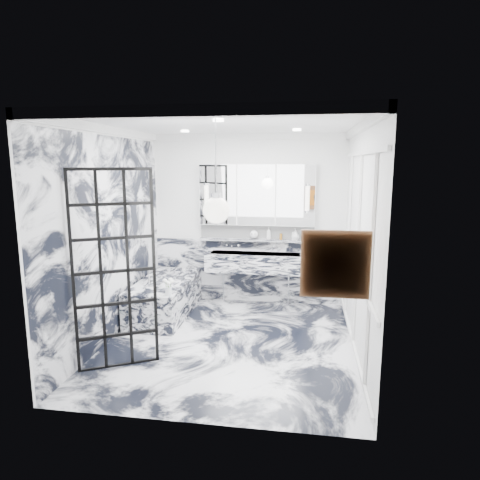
% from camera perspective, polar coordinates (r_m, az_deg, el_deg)
% --- Properties ---
extents(floor, '(3.60, 3.60, 0.00)m').
position_cam_1_polar(floor, '(5.80, -1.43, -13.48)').
color(floor, silver).
rests_on(floor, ground).
extents(ceiling, '(3.60, 3.60, 0.00)m').
position_cam_1_polar(ceiling, '(5.33, -1.57, 15.25)').
color(ceiling, white).
rests_on(ceiling, wall_back).
extents(wall_back, '(3.60, 0.00, 3.60)m').
position_cam_1_polar(wall_back, '(7.15, 1.08, 2.74)').
color(wall_back, white).
rests_on(wall_back, floor).
extents(wall_front, '(3.60, 0.00, 3.60)m').
position_cam_1_polar(wall_front, '(3.68, -6.53, -4.56)').
color(wall_front, white).
rests_on(wall_front, floor).
extents(wall_left, '(0.00, 3.60, 3.60)m').
position_cam_1_polar(wall_left, '(5.89, -17.00, 0.67)').
color(wall_left, white).
rests_on(wall_left, floor).
extents(wall_right, '(0.00, 3.60, 3.60)m').
position_cam_1_polar(wall_right, '(5.35, 15.62, -0.20)').
color(wall_right, white).
rests_on(wall_right, floor).
extents(marble_clad_back, '(3.18, 0.05, 1.05)m').
position_cam_1_polar(marble_clad_back, '(7.29, 1.03, -4.11)').
color(marble_clad_back, silver).
rests_on(marble_clad_back, floor).
extents(marble_clad_left, '(0.02, 3.56, 2.68)m').
position_cam_1_polar(marble_clad_left, '(5.89, -16.84, 0.09)').
color(marble_clad_left, silver).
rests_on(marble_clad_left, floor).
extents(panel_molding, '(0.03, 3.40, 2.30)m').
position_cam_1_polar(panel_molding, '(5.36, 15.36, -1.25)').
color(panel_molding, white).
rests_on(panel_molding, floor).
extents(soap_bottle_a, '(0.08, 0.08, 0.20)m').
position_cam_1_polar(soap_bottle_a, '(7.06, 3.85, 0.89)').
color(soap_bottle_a, '#8C5919').
rests_on(soap_bottle_a, ledge).
extents(soap_bottle_b, '(0.10, 0.10, 0.19)m').
position_cam_1_polar(soap_bottle_b, '(7.03, 7.34, 0.77)').
color(soap_bottle_b, '#4C4C51').
rests_on(soap_bottle_b, ledge).
extents(soap_bottle_c, '(0.16, 0.16, 0.17)m').
position_cam_1_polar(soap_bottle_c, '(7.03, 7.41, 0.66)').
color(soap_bottle_c, silver).
rests_on(soap_bottle_c, ledge).
extents(face_pot, '(0.14, 0.14, 0.14)m').
position_cam_1_polar(face_pot, '(7.08, 1.87, 0.75)').
color(face_pot, white).
rests_on(face_pot, ledge).
extents(amber_bottle, '(0.04, 0.04, 0.10)m').
position_cam_1_polar(amber_bottle, '(7.05, 5.46, 0.45)').
color(amber_bottle, '#8C5919').
rests_on(amber_bottle, ledge).
extents(flower_vase, '(0.09, 0.09, 0.12)m').
position_cam_1_polar(flower_vase, '(5.94, -9.50, -6.77)').
color(flower_vase, silver).
rests_on(flower_vase, bathtub).
extents(crittall_door, '(0.79, 0.45, 2.27)m').
position_cam_1_polar(crittall_door, '(5.01, -16.38, -4.03)').
color(crittall_door, black).
rests_on(crittall_door, floor).
extents(artwork, '(0.46, 0.04, 0.46)m').
position_cam_1_polar(artwork, '(3.57, 12.57, -3.18)').
color(artwork, '#BA6013').
rests_on(artwork, wall_front).
extents(pendant_light, '(0.26, 0.26, 0.26)m').
position_cam_1_polar(pendant_light, '(4.22, -3.17, 3.98)').
color(pendant_light, white).
rests_on(pendant_light, ceiling).
extents(trough_sink, '(1.60, 0.45, 0.30)m').
position_cam_1_polar(trough_sink, '(7.01, 2.01, -2.98)').
color(trough_sink, silver).
rests_on(trough_sink, wall_back).
extents(ledge, '(1.90, 0.14, 0.04)m').
position_cam_1_polar(ledge, '(7.11, 2.18, -0.00)').
color(ledge, silver).
rests_on(ledge, wall_back).
extents(subway_tile, '(1.90, 0.03, 0.23)m').
position_cam_1_polar(subway_tile, '(7.14, 2.25, 1.15)').
color(subway_tile, white).
rests_on(subway_tile, wall_back).
extents(mirror_cabinet, '(1.90, 0.16, 1.00)m').
position_cam_1_polar(mirror_cabinet, '(7.02, 2.23, 6.04)').
color(mirror_cabinet, white).
rests_on(mirror_cabinet, wall_back).
extents(sconce_left, '(0.07, 0.07, 0.40)m').
position_cam_1_polar(sconce_left, '(7.07, -4.52, 5.72)').
color(sconce_left, white).
rests_on(sconce_left, mirror_cabinet).
extents(sconce_right, '(0.07, 0.07, 0.40)m').
position_cam_1_polar(sconce_right, '(6.88, 8.97, 5.50)').
color(sconce_right, white).
rests_on(sconce_right, mirror_cabinet).
extents(bathtub, '(0.75, 1.65, 0.55)m').
position_cam_1_polar(bathtub, '(6.80, -9.95, -7.54)').
color(bathtub, silver).
rests_on(bathtub, floor).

